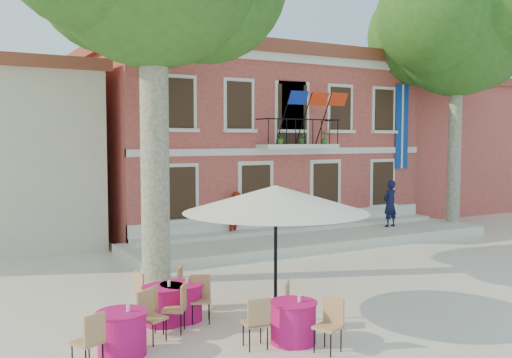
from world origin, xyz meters
The scene contains 12 objects.
ground centered at (0.00, 0.00, 0.00)m, with size 90.00×90.00×0.00m, color beige.
main_building centered at (2.00, 9.99, 3.78)m, with size 13.50×9.59×7.50m.
neighbor_east centered at (14.00, 11.00, 3.22)m, with size 9.40×9.40×6.40m.
terrace centered at (2.00, 4.40, 0.15)m, with size 14.00×3.40×0.30m, color silver.
plane_tree_east centered at (8.94, 4.22, 8.37)m, with size 5.75×5.75×11.30m.
patio_umbrella centered at (-3.95, -2.60, 2.54)m, with size 3.80×3.80×2.83m.
pedestrian_navy centered at (5.63, 4.46, 1.22)m, with size 0.67×0.44×1.84m, color black.
pedestrian_orange centered at (-0.54, 5.69, 1.09)m, with size 0.77×0.60×1.58m, color red.
cafe_table_0 centered at (-5.61, -1.57, 0.42)m, with size 1.41×1.83×0.95m.
cafe_table_1 centered at (-4.31, -3.82, 0.43)m, with size 1.75×1.85×0.95m.
cafe_table_2 centered at (-7.24, -2.86, 0.42)m, with size 1.91×1.22×0.95m.
cafe_table_3 centered at (-6.01, -1.61, 0.43)m, with size 1.86×1.73×0.95m.
Camera 1 is at (-9.96, -12.48, 3.76)m, focal length 40.00 mm.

